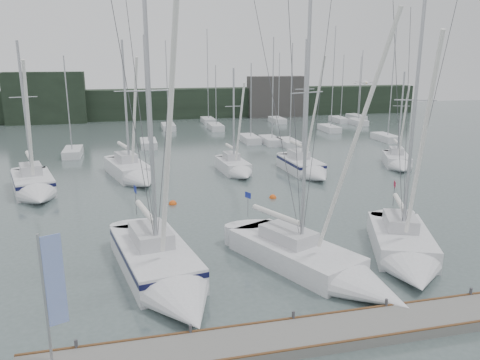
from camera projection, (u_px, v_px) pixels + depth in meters
name	position (u px, v px, depth m)	size (l,w,h in m)	color
ground	(303.00, 276.00, 22.47)	(160.00, 160.00, 0.00)	#4C5C5B
dock	(351.00, 329.00, 17.72)	(24.00, 2.00, 0.40)	slate
far_treeline	(173.00, 104.00, 80.10)	(90.00, 4.00, 5.00)	black
far_building_left	(46.00, 98.00, 73.28)	(12.00, 3.00, 8.00)	black
far_building_right	(276.00, 97.00, 82.08)	(10.00, 3.00, 7.00)	#3F3C3A
mast_forest	(209.00, 132.00, 62.60)	(61.70, 26.83, 14.47)	silver
sailboat_near_left	(165.00, 274.00, 21.30)	(4.91, 10.76, 14.84)	silver
sailboat_near_center	(328.00, 269.00, 22.06)	(6.88, 10.47, 14.71)	silver
sailboat_near_right	(407.00, 254.00, 23.68)	(5.90, 8.89, 13.82)	silver
sailboat_mid_a	(35.00, 187.00, 35.33)	(4.70, 8.37, 12.25)	silver
sailboat_mid_b	(134.00, 174.00, 39.75)	(4.86, 9.21, 12.43)	silver
sailboat_mid_c	(237.00, 169.00, 41.79)	(2.68, 6.54, 9.98)	silver
sailboat_mid_d	(307.00, 168.00, 41.66)	(2.93, 8.04, 12.55)	silver
sailboat_mid_e	(398.00, 163.00, 44.35)	(4.49, 6.69, 9.62)	silver
buoy_a	(173.00, 204.00, 33.47)	(0.58, 0.58, 0.58)	#E05313
buoy_b	(273.00, 198.00, 34.96)	(0.54, 0.54, 0.54)	#E05313
dock_banner	(51.00, 289.00, 14.74)	(0.66, 0.30, 4.62)	#A4A6AC
seagull	(365.00, 83.00, 21.46)	(0.93, 0.44, 0.18)	white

